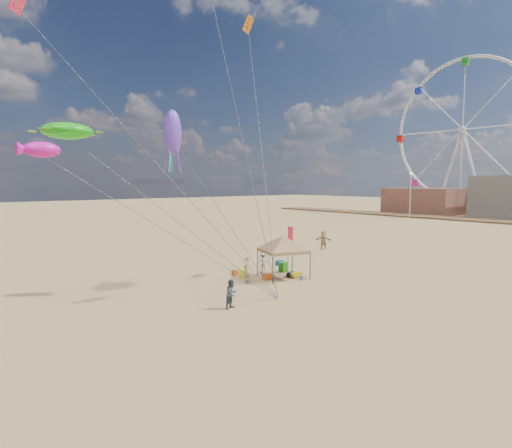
% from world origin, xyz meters
% --- Properties ---
extents(ground, '(280.00, 280.00, 0.00)m').
position_xyz_m(ground, '(0.00, 0.00, 0.00)').
color(ground, tan).
rests_on(ground, ground).
extents(canopy_tent, '(5.13, 5.13, 3.33)m').
position_xyz_m(canopy_tent, '(3.47, 4.34, 2.77)').
color(canopy_tent, black).
rests_on(canopy_tent, ground).
extents(feather_flag, '(0.48, 0.08, 3.14)m').
position_xyz_m(feather_flag, '(6.65, 6.98, 2.09)').
color(feather_flag, black).
rests_on(feather_flag, ground).
extents(cooler_red, '(0.54, 0.38, 0.38)m').
position_xyz_m(cooler_red, '(2.31, 4.65, 0.19)').
color(cooler_red, '#D54C11').
rests_on(cooler_red, ground).
extents(cooler_blue, '(0.54, 0.38, 0.38)m').
position_xyz_m(cooler_blue, '(6.39, 7.87, 0.19)').
color(cooler_blue, navy).
rests_on(cooler_blue, ground).
extents(bag_navy, '(0.69, 0.54, 0.36)m').
position_xyz_m(bag_navy, '(4.17, 4.34, 0.18)').
color(bag_navy, '#0C1935').
rests_on(bag_navy, ground).
extents(bag_orange, '(0.54, 0.69, 0.36)m').
position_xyz_m(bag_orange, '(1.63, 7.30, 0.18)').
color(bag_orange, '#D55A0B').
rests_on(bag_orange, ground).
extents(chair_green, '(0.50, 0.50, 0.70)m').
position_xyz_m(chair_green, '(4.96, 5.90, 0.35)').
color(chair_green, '#2C981B').
rests_on(chair_green, ground).
extents(chair_yellow, '(0.50, 0.50, 0.70)m').
position_xyz_m(chair_yellow, '(1.36, 5.96, 0.35)').
color(chair_yellow, yellow).
rests_on(chair_yellow, ground).
extents(crate_grey, '(0.34, 0.30, 0.28)m').
position_xyz_m(crate_grey, '(4.20, 3.20, 0.14)').
color(crate_grey, gray).
rests_on(crate_grey, ground).
extents(beach_cart, '(0.90, 0.50, 0.24)m').
position_xyz_m(beach_cart, '(4.39, 4.06, 0.20)').
color(beach_cart, yellow).
rests_on(beach_cart, ground).
extents(person_near_a, '(0.76, 0.67, 1.76)m').
position_xyz_m(person_near_a, '(0.76, 4.87, 0.88)').
color(person_near_a, tan).
rests_on(person_near_a, ground).
extents(person_near_b, '(0.88, 0.78, 1.52)m').
position_xyz_m(person_near_b, '(-3.39, 0.86, 0.76)').
color(person_near_b, '#3B4451').
rests_on(person_near_b, ground).
extents(person_near_c, '(1.15, 0.91, 1.56)m').
position_xyz_m(person_near_c, '(3.53, 6.49, 0.78)').
color(person_near_c, beige).
rests_on(person_near_c, ground).
extents(person_far_c, '(1.28, 1.72, 1.80)m').
position_xyz_m(person_far_c, '(15.12, 11.11, 0.90)').
color(person_far_c, tan).
rests_on(person_far_c, ground).
extents(boardwalk_deck, '(6.00, 100.00, 0.30)m').
position_xyz_m(boardwalk_deck, '(58.00, 10.00, 0.15)').
color(boardwalk_deck, brown).
rests_on(boardwalk_deck, ground).
extents(building_north, '(10.00, 14.00, 5.20)m').
position_xyz_m(building_north, '(67.00, 30.00, 2.60)').
color(building_north, '#8C5947').
rests_on(building_north, ground).
extents(lamp_north, '(0.50, 0.50, 8.25)m').
position_xyz_m(lamp_north, '(55.00, 26.00, 5.52)').
color(lamp_north, silver).
rests_on(lamp_north, ground).
extents(ferris_wheel, '(1.19, 29.08, 31.22)m').
position_xyz_m(ferris_wheel, '(72.00, 25.16, 15.45)').
color(ferris_wheel, silver).
rests_on(ferris_wheel, ground).
extents(turtle_kite, '(2.83, 2.39, 0.86)m').
position_xyz_m(turtle_kite, '(-9.42, 6.71, 9.07)').
color(turtle_kite, '#1BC813').
rests_on(turtle_kite, ground).
extents(fish_kite, '(1.61, 0.81, 0.72)m').
position_xyz_m(fish_kite, '(-11.15, 4.68, 7.94)').
color(fish_kite, '#ED13B6').
rests_on(fish_kite, ground).
extents(squid_kite, '(1.34, 1.34, 2.66)m').
position_xyz_m(squid_kite, '(-3.86, 5.85, 9.29)').
color(squid_kite, '#7341D5').
rests_on(squid_kite, ground).
extents(stunt_kite_orange, '(1.43, 1.17, 1.21)m').
position_xyz_m(stunt_kite_orange, '(7.52, 13.13, 19.74)').
color(stunt_kite_orange, orange).
rests_on(stunt_kite_orange, ground).
extents(stunt_kite_pink, '(1.21, 1.27, 1.11)m').
position_xyz_m(stunt_kite_pink, '(-10.21, 12.39, 16.87)').
color(stunt_kite_pink, '#FF294F').
rests_on(stunt_kite_pink, ground).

